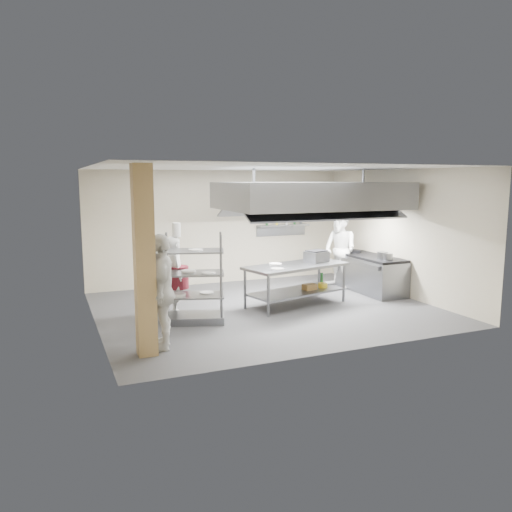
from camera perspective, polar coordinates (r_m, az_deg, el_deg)
name	(u,v)px	position (r m, az deg, el deg)	size (l,w,h in m)	color
floor	(265,308)	(10.85, 1.08, -5.99)	(7.00, 7.00, 0.00)	#3C3C3F
ceiling	(266,168)	(10.50, 1.12, 10.06)	(7.00, 7.00, 0.00)	silver
wall_back	(220,227)	(13.35, -4.14, 3.30)	(7.00, 7.00, 0.00)	#B3A88E
wall_left	(93,248)	(9.70, -18.15, 0.86)	(6.00, 6.00, 0.00)	#B3A88E
wall_right	(399,233)	(12.40, 16.07, 2.57)	(6.00, 6.00, 0.00)	#B3A88E
column	(144,261)	(7.91, -12.65, -0.61)	(0.30, 0.30, 3.00)	tan
exhaust_hood	(311,196)	(11.44, 6.30, 6.89)	(4.00, 2.50, 0.60)	slate
hood_strip_a	(275,211)	(11.05, 2.17, 5.21)	(1.60, 0.12, 0.04)	white
hood_strip_b	(344,209)	(11.92, 10.07, 5.34)	(1.60, 0.12, 0.04)	white
wall_shelf	(283,225)	(13.89, 3.14, 3.52)	(1.50, 0.28, 0.04)	slate
island	(296,285)	(11.06, 4.57, -3.31)	(2.34, 0.97, 0.91)	slate
island_worktop	(296,266)	(10.98, 4.60, -1.14)	(2.34, 0.97, 0.06)	slate
island_undershelf	(296,292)	(11.09, 4.56, -4.09)	(2.15, 0.88, 0.04)	slate
pass_rack	(194,278)	(9.72, -7.14, -2.53)	(1.16, 0.68, 1.74)	slate
cooking_range	(371,275)	(12.69, 12.97, -2.11)	(0.80, 2.00, 0.84)	slate
range_top	(371,257)	(12.62, 13.04, -0.10)	(0.78, 1.96, 0.06)	black
chef_head	(176,276)	(10.33, -9.16, -2.23)	(0.59, 0.39, 1.62)	silver
chef_line	(340,250)	(12.90, 9.54, 0.67)	(0.95, 0.74, 1.96)	silver
chef_plating	(162,292)	(8.28, -10.74, -4.02)	(1.11, 0.46, 1.90)	silver
griddle	(317,257)	(11.39, 6.93, -0.06)	(0.49, 0.38, 0.24)	slate
wicker_basket	(310,287)	(11.22, 6.14, -3.53)	(0.29, 0.20, 0.13)	brown
stockpot	(382,255)	(12.11, 14.26, 0.06)	(0.25, 0.25, 0.18)	gray
plate_stack	(194,294)	(9.79, -7.10, -4.32)	(0.28, 0.28, 0.05)	white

